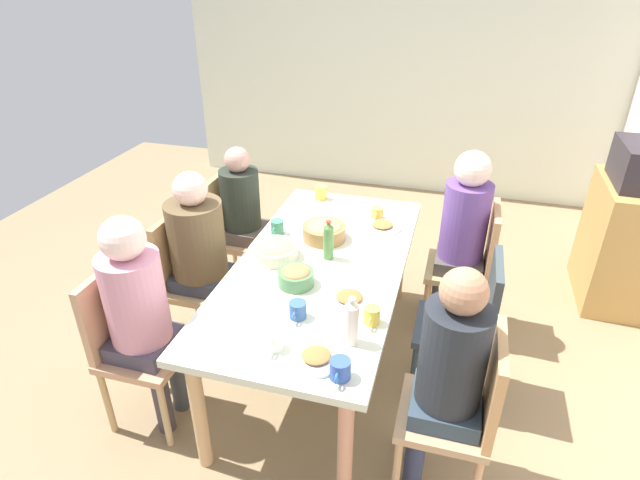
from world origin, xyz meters
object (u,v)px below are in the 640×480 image
cup_2 (372,316)px  bottle_0 (351,322)px  cup_1 (377,213)px  chair_3 (471,262)px  person_0 (243,211)px  bowl_1 (275,250)px  chair_4 (190,275)px  cup_3 (277,227)px  cup_5 (321,193)px  chair_2 (464,408)px  person_4 (199,247)px  person_2 (448,368)px  cup_6 (274,341)px  dining_table (320,276)px  person_3 (462,228)px  person_5 (139,307)px  bowl_2 (324,231)px  bottle_1 (328,241)px  chair_1 (468,321)px  chair_0 (233,229)px  cup_4 (298,310)px  plate_1 (349,298)px  cup_0 (340,369)px  chair_5 (131,339)px  bowl_0 (296,276)px  side_cabinet (621,243)px  plate_0 (382,226)px  plate_2 (316,357)px

cup_2 → bottle_0: 0.18m
cup_1 → chair_3: bearing=89.4°
person_0 → bowl_1: bearing=36.8°
chair_4 → cup_3: size_ratio=7.78×
cup_1 → cup_5: bearing=-114.0°
chair_2 → person_4: person_4 is taller
person_2 → cup_6: (0.11, -0.75, 0.06)m
dining_table → chair_2: (0.63, 0.84, -0.15)m
person_2 → person_3: 1.26m
person_5 → chair_3: bearing=128.6°
chair_4 → cup_6: size_ratio=7.82×
bowl_2 → bottle_1: (0.21, 0.08, 0.06)m
chair_1 → cup_6: bearing=-48.6°
cup_6 → bowl_2: bearing=-177.0°
dining_table → chair_2: bearing=52.9°
chair_0 → cup_4: (1.13, 0.87, 0.27)m
plate_1 → cup_3: (-0.56, -0.59, 0.03)m
person_3 → cup_0: (1.46, -0.43, 0.03)m
bowl_1 → cup_0: bearing=35.4°
cup_5 → person_4: bearing=-31.7°
chair_3 → cup_6: bearing=-31.4°
dining_table → chair_1: bearing=90.0°
cup_4 → chair_2: bearing=80.5°
chair_3 → cup_5: 1.12m
chair_2 → cup_1: chair_2 is taller
chair_1 → chair_5: 1.79m
dining_table → bowl_1: 0.29m
bowl_1 → cup_6: bearing=19.9°
cup_3 → bowl_0: bearing=29.8°
person_4 → cup_6: bearing=45.4°
dining_table → person_0: size_ratio=1.67×
person_5 → cup_4: person_5 is taller
chair_3 → side_cabinet: size_ratio=1.00×
bottle_0 → chair_5: bearing=-88.6°
plate_0 → chair_2: bearing=26.7°
person_0 → plate_0: size_ratio=4.73×
chair_0 → chair_4: 0.63m
bowl_1 → bottle_0: bearing=44.1°
plate_2 → cup_3: (-1.02, -0.55, 0.03)m
plate_0 → person_0: bearing=-96.7°
cup_0 → cup_3: (-1.09, -0.67, 0.00)m
person_3 → bottle_1: person_3 is taller
plate_0 → cup_0: cup_0 is taller
chair_2 → person_5: bearing=-90.0°
bowl_0 → bottle_1: bearing=163.1°
bowl_2 → bowl_1: bearing=-36.3°
chair_5 → bowl_1: size_ratio=3.37×
person_2 → person_5: size_ratio=0.99×
person_0 → person_3: person_3 is taller
cup_1 → cup_6: size_ratio=1.01×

